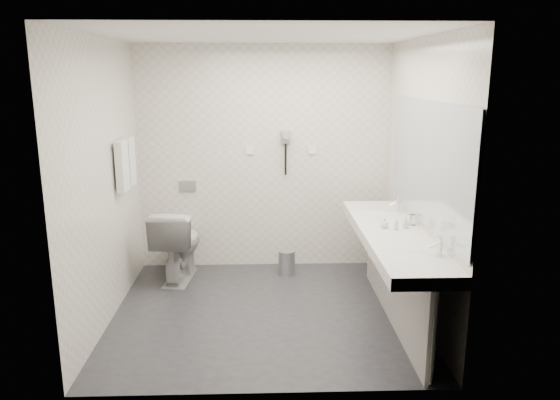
{
  "coord_description": "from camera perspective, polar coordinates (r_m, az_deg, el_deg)",
  "views": [
    {
      "loc": [
        -0.01,
        -4.65,
        2.2
      ],
      "look_at": [
        0.15,
        0.15,
        1.05
      ],
      "focal_mm": 34.4,
      "sensor_mm": 36.0,
      "label": 1
    }
  ],
  "objects": [
    {
      "name": "dryer_barrel",
      "position": [
        5.9,
        0.63,
        6.94
      ],
      "size": [
        0.08,
        0.14,
        0.08
      ],
      "primitive_type": "cylinder",
      "rotation": [
        1.57,
        0.0,
        0.0
      ],
      "color": "gray",
      "rests_on": "dryer_cradle"
    },
    {
      "name": "soap_bottle_c",
      "position": [
        4.8,
        12.25,
        -2.54
      ],
      "size": [
        0.05,
        0.05,
        0.1
      ],
      "primitive_type": "imported",
      "rotation": [
        0.0,
        0.0,
        -0.17
      ],
      "color": "silver",
      "rests_on": "vanity_counter"
    },
    {
      "name": "vanity_post_near",
      "position": [
        4.05,
        15.89,
        -13.89
      ],
      "size": [
        0.06,
        0.06,
        0.75
      ],
      "primitive_type": "cylinder",
      "color": "silver",
      "rests_on": "floor"
    },
    {
      "name": "vanity_counter",
      "position": [
        4.8,
        11.87,
        -3.78
      ],
      "size": [
        0.55,
        2.2,
        0.1
      ],
      "primitive_type": "cube",
      "color": "white",
      "rests_on": "floor"
    },
    {
      "name": "glass_left",
      "position": [
        4.99,
        13.91,
        -2.05
      ],
      "size": [
        0.06,
        0.06,
        0.1
      ],
      "primitive_type": "cylinder",
      "rotation": [
        0.0,
        0.0,
        -0.18
      ],
      "color": "silver",
      "rests_on": "vanity_counter"
    },
    {
      "name": "soap_bottle_b",
      "position": [
        4.85,
        11.03,
        -2.41
      ],
      "size": [
        0.09,
        0.09,
        0.09
      ],
      "primitive_type": "imported",
      "rotation": [
        0.0,
        0.0,
        -0.45
      ],
      "color": "silver",
      "rests_on": "vanity_counter"
    },
    {
      "name": "towel_far",
      "position": [
        5.57,
        -15.73,
        3.98
      ],
      "size": [
        0.07,
        0.24,
        0.48
      ],
      "primitive_type": "cube",
      "color": "silver",
      "rests_on": "towel_rail"
    },
    {
      "name": "wall_back",
      "position": [
        6.03,
        -1.8,
        4.39
      ],
      "size": [
        2.8,
        0.0,
        2.8
      ],
      "primitive_type": "plane",
      "rotation": [
        1.57,
        0.0,
        0.0
      ],
      "color": "silver",
      "rests_on": "floor"
    },
    {
      "name": "faucet_near",
      "position": [
        4.23,
        16.6,
        -4.69
      ],
      "size": [
        0.04,
        0.04,
        0.15
      ],
      "primitive_type": "cylinder",
      "color": "silver",
      "rests_on": "vanity_counter"
    },
    {
      "name": "ceiling",
      "position": [
        4.66,
        -1.86,
        17.14
      ],
      "size": [
        2.8,
        2.8,
        0.0
      ],
      "primitive_type": "plane",
      "rotation": [
        3.14,
        0.0,
        0.0
      ],
      "color": "white",
      "rests_on": "wall_back"
    },
    {
      "name": "basin_near",
      "position": [
        4.2,
        13.97,
        -5.94
      ],
      "size": [
        0.4,
        0.31,
        0.05
      ],
      "primitive_type": "ellipsoid",
      "color": "white",
      "rests_on": "vanity_counter"
    },
    {
      "name": "switch_plate_b",
      "position": [
        6.03,
        3.45,
        5.33
      ],
      "size": [
        0.09,
        0.02,
        0.09
      ],
      "primitive_type": "cube",
      "color": "white",
      "rests_on": "wall_back"
    },
    {
      "name": "basin_far",
      "position": [
        5.4,
        10.28,
        -1.39
      ],
      "size": [
        0.4,
        0.31,
        0.05
      ],
      "primitive_type": "ellipsoid",
      "color": "white",
      "rests_on": "vanity_counter"
    },
    {
      "name": "mirror",
      "position": [
        4.73,
        15.32,
        3.85
      ],
      "size": [
        0.02,
        2.2,
        1.05
      ],
      "primitive_type": "cube",
      "color": "#B2BCC6",
      "rests_on": "wall_right"
    },
    {
      "name": "flush_plate",
      "position": [
        6.13,
        -9.76,
        1.49
      ],
      "size": [
        0.18,
        0.02,
        0.12
      ],
      "primitive_type": "cube",
      "color": "#B2B5BA",
      "rests_on": "wall_back"
    },
    {
      "name": "wall_right",
      "position": [
        4.95,
        14.68,
        1.96
      ],
      "size": [
        0.0,
        2.6,
        2.6
      ],
      "primitive_type": "plane",
      "rotation": [
        1.57,
        0.0,
        -1.57
      ],
      "color": "silver",
      "rests_on": "floor"
    },
    {
      "name": "wall_left",
      "position": [
        4.95,
        -18.19,
        1.71
      ],
      "size": [
        0.0,
        2.6,
        2.6
      ],
      "primitive_type": "plane",
      "rotation": [
        1.57,
        0.0,
        1.57
      ],
      "color": "silver",
      "rests_on": "floor"
    },
    {
      "name": "switch_plate_a",
      "position": [
        6.0,
        -3.24,
        5.3
      ],
      "size": [
        0.09,
        0.02,
        0.09
      ],
      "primitive_type": "cube",
      "color": "white",
      "rests_on": "wall_back"
    },
    {
      "name": "floor",
      "position": [
        5.15,
        -1.65,
        -11.85
      ],
      "size": [
        2.8,
        2.8,
        0.0
      ],
      "primitive_type": "plane",
      "color": "#28272C",
      "rests_on": "ground"
    },
    {
      "name": "toilet",
      "position": [
        5.89,
        -10.82,
        -4.61
      ],
      "size": [
        0.53,
        0.83,
        0.8
      ],
      "primitive_type": "imported",
      "rotation": [
        0.0,
        0.0,
        3.04
      ],
      "color": "white",
      "rests_on": "floor"
    },
    {
      "name": "bin_lid",
      "position": [
        5.95,
        0.72,
        -5.47
      ],
      "size": [
        0.19,
        0.19,
        0.02
      ],
      "primitive_type": "cylinder",
      "color": "#B2B5BA",
      "rests_on": "pedal_bin"
    },
    {
      "name": "vanity_panel",
      "position": [
        4.95,
        11.92,
        -8.48
      ],
      "size": [
        0.03,
        2.15,
        0.75
      ],
      "primitive_type": "cube",
      "color": "#9A9692",
      "rests_on": "floor"
    },
    {
      "name": "pedal_bin",
      "position": [
        5.99,
        0.72,
        -6.73
      ],
      "size": [
        0.25,
        0.25,
        0.26
      ],
      "primitive_type": "cylinder",
      "rotation": [
        0.0,
        0.0,
        -0.43
      ],
      "color": "#B2B5BA",
      "rests_on": "floor"
    },
    {
      "name": "towel_near",
      "position": [
        5.31,
        -16.43,
        3.47
      ],
      "size": [
        0.07,
        0.24,
        0.48
      ],
      "primitive_type": "cube",
      "color": "silver",
      "rests_on": "towel_rail"
    },
    {
      "name": "vanity_post_far",
      "position": [
        5.91,
        9.84,
        -4.73
      ],
      "size": [
        0.06,
        0.06,
        0.75
      ],
      "primitive_type": "cylinder",
      "color": "silver",
      "rests_on": "floor"
    },
    {
      "name": "towel_rail",
      "position": [
        5.41,
        -16.33,
        6.02
      ],
      "size": [
        0.02,
        0.62,
        0.02
      ],
      "primitive_type": "cylinder",
      "rotation": [
        1.57,
        0.0,
        0.0
      ],
      "color": "silver",
      "rests_on": "wall_left"
    },
    {
      "name": "dryer_cradle",
      "position": [
        5.97,
        0.6,
        6.73
      ],
      "size": [
        0.1,
        0.04,
        0.14
      ],
      "primitive_type": "cube",
      "color": "gray",
      "rests_on": "wall_back"
    },
    {
      "name": "faucet_far",
      "position": [
        5.43,
        12.34,
        -0.45
      ],
      "size": [
        0.04,
        0.04,
        0.15
      ],
      "primitive_type": "cylinder",
      "color": "silver",
      "rests_on": "vanity_counter"
    },
    {
      "name": "soap_bottle_a",
      "position": [
        4.88,
        13.21,
        -2.37
      ],
      "size": [
        0.05,
        0.05,
        0.1
      ],
      "primitive_type": "imported",
      "rotation": [
        0.0,
        0.0,
        0.23
      ],
      "color": "silver",
      "rests_on": "vanity_counter"
    },
    {
      "name": "dryer_cord",
      "position": [
        5.99,
        0.6,
        4.34
      ],
      "size": [
        0.02,
        0.02,
        0.35
      ],
      "primitive_type": "cylinder",
      "color": "black",
      "rests_on": "dryer_cradle"
    },
    {
      "name": "wall_front",
      "position": [
        3.48,
        -1.66,
        -2.39
      ],
      "size": [
        2.8,
        0.0,
        2.8
      ],
      "primitive_type": "plane",
      "rotation": [
        -1.57,
        0.0,
        0.0
      ],
      "color": "silver",
      "rests_on": "floor"
    }
  ]
}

